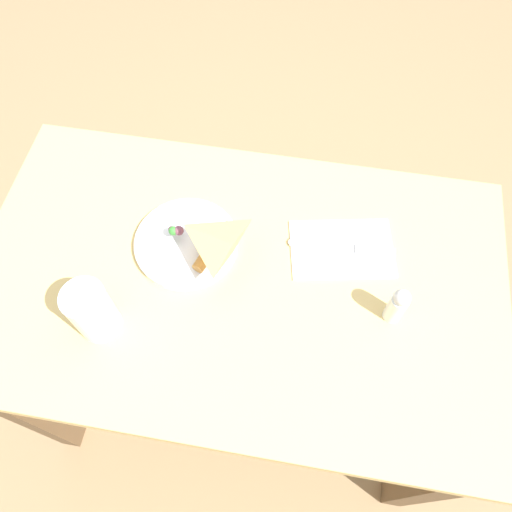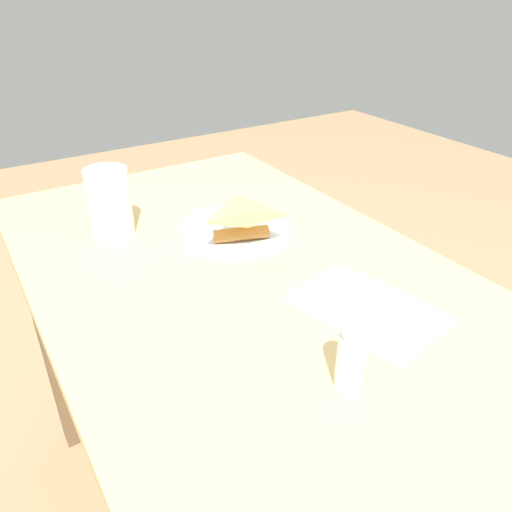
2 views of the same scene
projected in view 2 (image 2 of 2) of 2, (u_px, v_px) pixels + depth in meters
The scene contains 6 objects.
dining_table at pixel (242, 327), 0.89m from camera, with size 1.06×0.64×0.72m.
plate_pizza at pixel (235, 227), 0.93m from camera, with size 0.21×0.21×0.05m.
milk_glass at pixel (110, 205), 0.91m from camera, with size 0.08×0.08×0.13m.
napkin_folded at pixel (367, 308), 0.73m from camera, with size 0.23×0.18×0.00m.
butter_knife at pixel (373, 309), 0.72m from camera, with size 0.22×0.03×0.01m.
salt_shaker at pixel (351, 354), 0.57m from camera, with size 0.03×0.03×0.10m.
Camera 2 is at (-0.62, 0.36, 1.15)m, focal length 35.00 mm.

